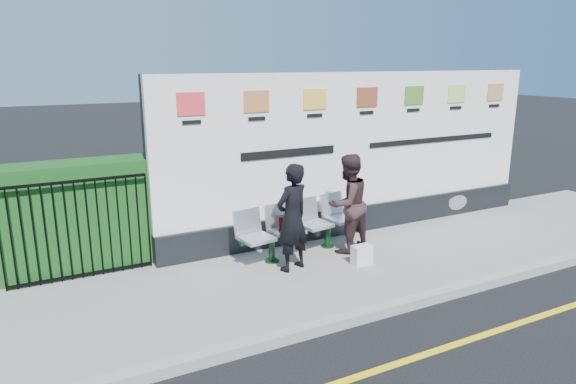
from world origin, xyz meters
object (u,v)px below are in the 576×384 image
(billboard, at_px, (362,164))
(bench, at_px, (301,240))
(woman_left, at_px, (292,218))
(woman_right, at_px, (348,203))

(billboard, bearing_deg, bench, -159.22)
(billboard, distance_m, woman_left, 2.43)
(billboard, height_order, woman_left, billboard)
(bench, xyz_separation_m, woman_right, (0.77, -0.23, 0.60))
(woman_right, bearing_deg, bench, -29.63)
(bench, distance_m, woman_right, 1.01)
(billboard, distance_m, bench, 2.07)
(woman_left, bearing_deg, woman_right, 174.42)
(woman_left, distance_m, woman_right, 1.24)
(billboard, xyz_separation_m, woman_right, (-0.89, -0.86, -0.45))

